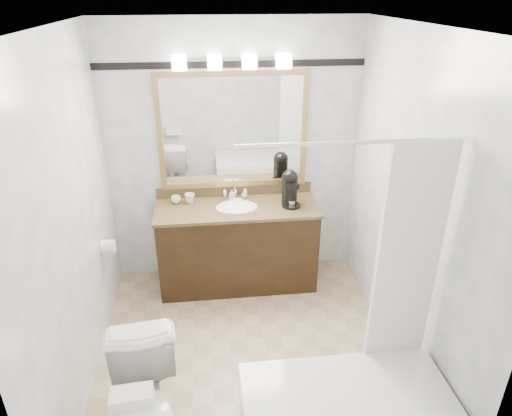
{
  "coord_description": "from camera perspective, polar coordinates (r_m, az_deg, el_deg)",
  "views": [
    {
      "loc": [
        -0.27,
        -2.84,
        2.71
      ],
      "look_at": [
        0.1,
        0.35,
        1.15
      ],
      "focal_mm": 32.0,
      "sensor_mm": 36.0,
      "label": 1
    }
  ],
  "objects": [
    {
      "name": "accent_stripe",
      "position": [
        4.18,
        -3.07,
        17.5
      ],
      "size": [
        2.4,
        0.01,
        0.06
      ],
      "primitive_type": "cube",
      "color": "black",
      "rests_on": "room"
    },
    {
      "name": "soap_bottle_a",
      "position": [
        4.41,
        -3.01,
        1.65
      ],
      "size": [
        0.06,
        0.06,
        0.1
      ],
      "primitive_type": "imported",
      "rotation": [
        0.0,
        0.0,
        -0.31
      ],
      "color": "white",
      "rests_on": "vanity"
    },
    {
      "name": "toilet",
      "position": [
        3.08,
        -13.55,
        -23.86
      ],
      "size": [
        0.53,
        0.82,
        0.79
      ],
      "primitive_type": "imported",
      "rotation": [
        0.0,
        0.0,
        0.12
      ],
      "color": "white",
      "rests_on": "ground"
    },
    {
      "name": "vanity",
      "position": [
        4.48,
        -2.33,
        -4.52
      ],
      "size": [
        1.53,
        0.58,
        0.97
      ],
      "color": "black",
      "rests_on": "ground"
    },
    {
      "name": "mirror",
      "position": [
        4.3,
        -2.87,
        9.55
      ],
      "size": [
        1.4,
        0.04,
        1.1
      ],
      "color": "tan",
      "rests_on": "room"
    },
    {
      "name": "cup_right",
      "position": [
        4.39,
        -8.28,
        1.21
      ],
      "size": [
        0.11,
        0.11,
        0.09
      ],
      "primitive_type": "imported",
      "rotation": [
        0.0,
        0.0,
        0.2
      ],
      "color": "white",
      "rests_on": "vanity"
    },
    {
      "name": "vanity_light_bar",
      "position": [
        4.11,
        -3.01,
        17.83
      ],
      "size": [
        1.02,
        0.14,
        0.12
      ],
      "color": "silver",
      "rests_on": "room"
    },
    {
      "name": "cup_left",
      "position": [
        4.41,
        -9.96,
        1.04
      ],
      "size": [
        0.12,
        0.12,
        0.07
      ],
      "primitive_type": "imported",
      "rotation": [
        0.0,
        0.0,
        0.43
      ],
      "color": "white",
      "rests_on": "vanity"
    },
    {
      "name": "room",
      "position": [
        3.2,
        -1.12,
        -1.21
      ],
      "size": [
        2.42,
        2.62,
        2.52
      ],
      "color": "tan",
      "rests_on": "ground"
    },
    {
      "name": "bathtub",
      "position": [
        3.21,
        11.62,
        -23.88
      ],
      "size": [
        1.3,
        0.75,
        1.96
      ],
      "color": "white",
      "rests_on": "ground"
    },
    {
      "name": "coffee_maker",
      "position": [
        4.27,
        4.27,
        2.64
      ],
      "size": [
        0.18,
        0.22,
        0.34
      ],
      "rotation": [
        0.0,
        0.0,
        0.13
      ],
      "color": "black",
      "rests_on": "vanity"
    },
    {
      "name": "tissue_box",
      "position": [
        2.58,
        -15.24,
        -21.97
      ],
      "size": [
        0.22,
        0.13,
        0.09
      ],
      "primitive_type": "cube",
      "rotation": [
        0.0,
        0.0,
        0.07
      ],
      "color": "white",
      "rests_on": "toilet"
    },
    {
      "name": "soap_bar",
      "position": [
        4.39,
        -2.3,
        1.01
      ],
      "size": [
        0.09,
        0.08,
        0.02
      ],
      "primitive_type": "cube",
      "rotation": [
        0.0,
        0.0,
        -0.43
      ],
      "color": "#EBE6C1",
      "rests_on": "vanity"
    },
    {
      "name": "tp_roll",
      "position": [
        4.13,
        -18.0,
        -4.61
      ],
      "size": [
        0.11,
        0.12,
        0.12
      ],
      "primitive_type": "cylinder",
      "rotation": [
        0.0,
        1.57,
        0.0
      ],
      "color": "white",
      "rests_on": "room"
    },
    {
      "name": "soap_bottle_b",
      "position": [
        4.45,
        -1.47,
        1.74
      ],
      "size": [
        0.07,
        0.07,
        0.07
      ],
      "primitive_type": "imported",
      "rotation": [
        0.0,
        0.0,
        -0.18
      ],
      "color": "white",
      "rests_on": "vanity"
    }
  ]
}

